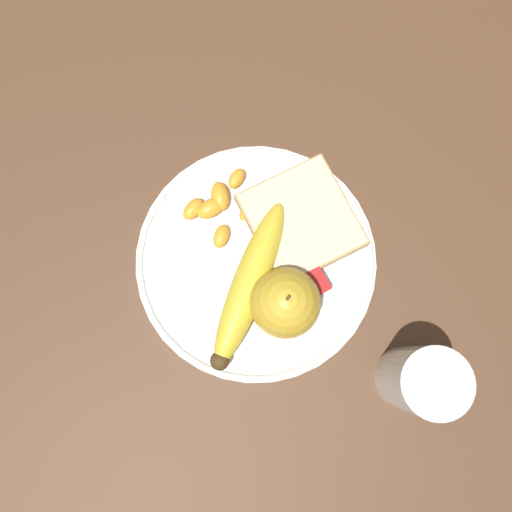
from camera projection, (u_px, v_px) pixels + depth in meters
The scene contains 17 objects.
ground_plane at pixel (256, 261), 0.59m from camera, with size 3.00×3.00×0.00m, color brown.
plate at pixel (256, 260), 0.58m from camera, with size 0.28×0.28×0.01m.
juice_glass at pixel (419, 380), 0.51m from camera, with size 0.07×0.07×0.10m.
apple at pixel (287, 302), 0.53m from camera, with size 0.08×0.08×0.09m.
banana at pixel (249, 284), 0.55m from camera, with size 0.15×0.17×0.04m.
bread_slice at pixel (301, 221), 0.57m from camera, with size 0.13×0.12×0.02m.
fork at pixel (254, 262), 0.57m from camera, with size 0.07×0.18×0.00m.
jam_packet at pixel (310, 281), 0.56m from camera, with size 0.04×0.03×0.02m.
orange_segment_0 at pixel (220, 196), 0.58m from camera, with size 0.04×0.03×0.02m.
orange_segment_1 at pixel (253, 203), 0.58m from camera, with size 0.02×0.03×0.01m.
orange_segment_2 at pixel (221, 236), 0.57m from camera, with size 0.03×0.03×0.02m.
orange_segment_3 at pixel (193, 209), 0.58m from camera, with size 0.03×0.03×0.02m.
orange_segment_4 at pixel (266, 225), 0.57m from camera, with size 0.02×0.03×0.02m.
orange_segment_5 at pixel (211, 208), 0.58m from camera, with size 0.02×0.04×0.02m.
orange_segment_6 at pixel (237, 178), 0.58m from camera, with size 0.03×0.03×0.01m.
orange_segment_7 at pixel (250, 212), 0.58m from camera, with size 0.02×0.03×0.02m.
orange_segment_8 at pixel (246, 196), 0.58m from camera, with size 0.02×0.03×0.01m.
Camera 1 is at (-0.09, 0.05, 0.58)m, focal length 35.00 mm.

